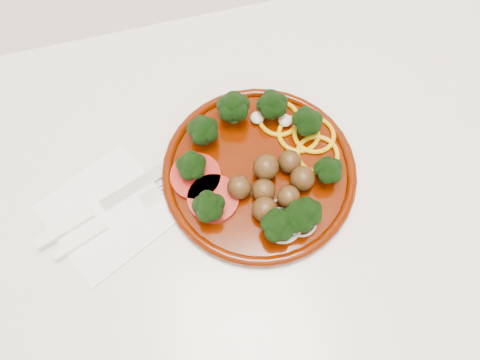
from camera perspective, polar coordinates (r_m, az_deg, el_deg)
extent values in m
cube|color=beige|center=(1.09, 3.14, -8.99)|extent=(2.40, 0.60, 0.87)
cube|color=silver|center=(0.67, 5.07, 0.92)|extent=(2.40, 0.60, 0.03)
cylinder|color=#3F0E00|center=(0.64, 2.35, 0.91)|extent=(0.27, 0.27, 0.01)
torus|color=#3F0E00|center=(0.64, 2.37, 1.13)|extent=(0.27, 0.27, 0.01)
sphere|color=#4E3013|center=(0.63, 6.06, 2.29)|extent=(0.03, 0.03, 0.03)
sphere|color=#4E3013|center=(0.61, -0.09, -0.84)|extent=(0.03, 0.03, 0.03)
sphere|color=#4E3013|center=(0.60, 3.02, -3.56)|extent=(0.03, 0.03, 0.03)
sphere|color=#4E3013|center=(0.61, 5.89, -2.20)|extent=(0.03, 0.03, 0.03)
sphere|color=#4E3013|center=(0.62, 3.14, 1.34)|extent=(0.03, 0.03, 0.03)
sphere|color=#4E3013|center=(0.62, 7.63, 0.20)|extent=(0.03, 0.03, 0.03)
sphere|color=#4E3013|center=(0.61, 2.90, -1.23)|extent=(0.03, 0.03, 0.03)
torus|color=#C28B07|center=(0.67, 7.15, 5.61)|extent=(0.06, 0.06, 0.01)
torus|color=#C28B07|center=(0.66, 9.42, 3.11)|extent=(0.06, 0.06, 0.01)
torus|color=#C28B07|center=(0.68, 4.75, 7.53)|extent=(0.06, 0.06, 0.01)
torus|color=#C28B07|center=(0.67, 9.03, 5.48)|extent=(0.06, 0.06, 0.01)
cylinder|color=#720A07|center=(0.63, -5.43, 0.44)|extent=(0.07, 0.07, 0.01)
cylinder|color=#720A07|center=(0.62, -3.29, -2.28)|extent=(0.07, 0.07, 0.01)
torus|color=beige|center=(0.61, 5.17, -5.51)|extent=(0.05, 0.05, 0.00)
torus|color=beige|center=(0.61, 7.44, -5.03)|extent=(0.04, 0.04, 0.00)
torus|color=beige|center=(0.61, 5.31, -4.78)|extent=(0.06, 0.06, 0.00)
ellipsoid|color=#C6B793|center=(0.67, 2.12, 7.55)|extent=(0.02, 0.02, 0.01)
ellipsoid|color=#C6B793|center=(0.66, -3.54, 5.87)|extent=(0.02, 0.02, 0.01)
ellipsoid|color=#C6B793|center=(0.67, 5.51, 7.18)|extent=(0.02, 0.02, 0.01)
cube|color=white|center=(0.65, -15.84, -3.78)|extent=(0.19, 0.19, 0.00)
cube|color=silver|center=(0.65, -12.41, -0.61)|extent=(0.11, 0.05, 0.00)
cube|color=white|center=(0.65, -20.64, -5.53)|extent=(0.08, 0.04, 0.01)
cube|color=white|center=(0.64, -18.89, -6.99)|extent=(0.08, 0.04, 0.01)
cube|color=silver|center=(0.64, -10.88, -2.17)|extent=(0.03, 0.03, 0.00)
cube|color=silver|center=(0.64, -8.69, -1.64)|extent=(0.03, 0.01, 0.00)
cube|color=silver|center=(0.64, -8.96, -1.26)|extent=(0.03, 0.01, 0.00)
cube|color=silver|center=(0.64, -9.22, -0.87)|extent=(0.03, 0.01, 0.00)
cube|color=silver|center=(0.65, -9.48, -0.49)|extent=(0.03, 0.01, 0.00)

